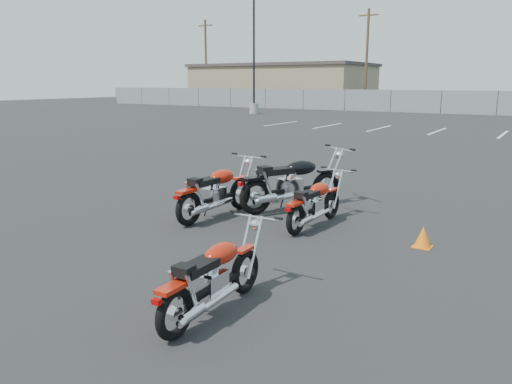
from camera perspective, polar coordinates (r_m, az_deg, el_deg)
The scene contains 12 objects.
ground at distance 8.10m, azimuth -3.45°, elevation -5.12°, with size 120.00×120.00×0.00m, color black.
motorcycle_front_red at distance 9.16m, azimuth -4.59°, elevation 0.04°, with size 0.83×2.15×1.05m.
motorcycle_second_black at distance 9.69m, azimuth 4.16°, elevation 1.07°, with size 1.58×2.28×1.17m.
motorcycle_third_red at distance 8.60m, azimuth 6.76°, elevation -1.29°, with size 0.71×1.85×0.90m.
motorcycle_rear_red at distance 5.39m, azimuth -4.89°, elevation -9.69°, with size 0.72×1.87×0.91m.
training_cone_near at distance 7.96m, azimuth 18.55°, elevation -4.87°, with size 0.27×0.27×0.32m.
light_pole_west at distance 39.48m, azimuth -0.24°, elevation 13.06°, with size 0.80×0.70×10.76m.
chainlink_fence at distance 41.57m, azimuth 25.87°, elevation 9.13°, with size 80.06×0.06×1.80m.
tan_building_west at distance 55.07m, azimuth 3.05°, elevation 12.18°, with size 18.40×10.40×4.30m.
utility_pole_a at distance 56.96m, azimuth -5.75°, elevation 14.69°, with size 1.80×0.24×9.00m.
utility_pole_b at distance 49.19m, azimuth 12.54°, elevation 14.82°, with size 1.80×0.24×9.00m.
parking_line_stripes at distance 27.31m, azimuth 16.93°, elevation 6.82°, with size 15.12×4.00×0.01m.
Camera 1 is at (4.46, -6.30, 2.45)m, focal length 35.00 mm.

